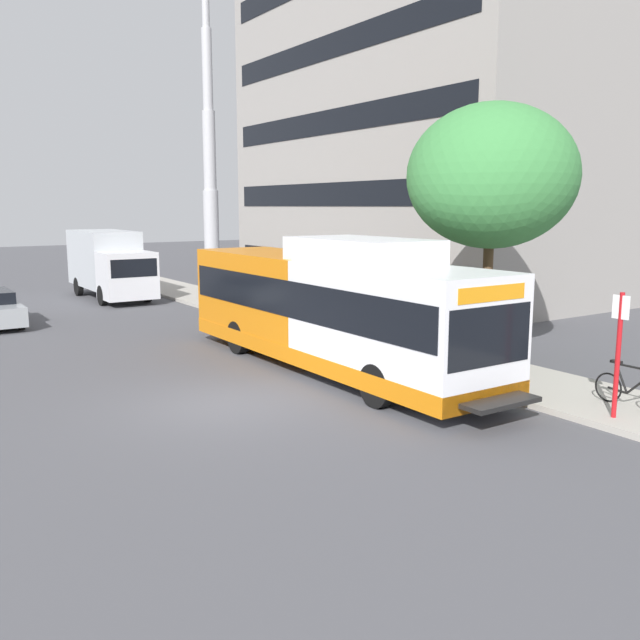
% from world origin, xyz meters
% --- Properties ---
extents(ground_plane, '(120.00, 120.00, 0.00)m').
position_xyz_m(ground_plane, '(0.00, 8.00, 0.00)').
color(ground_plane, '#4C4C51').
extents(sidewalk_curb, '(3.00, 56.00, 0.14)m').
position_xyz_m(sidewalk_curb, '(7.00, 6.00, 0.07)').
color(sidewalk_curb, '#A8A399').
rests_on(sidewalk_curb, ground).
extents(transit_bus, '(2.58, 12.25, 3.65)m').
position_xyz_m(transit_bus, '(3.88, 1.41, 1.70)').
color(transit_bus, white).
rests_on(transit_bus, ground).
extents(bus_stop_sign_pole, '(0.10, 0.36, 2.60)m').
position_xyz_m(bus_stop_sign_pole, '(6.08, -5.73, 1.65)').
color(bus_stop_sign_pole, red).
rests_on(bus_stop_sign_pole, sidewalk_curb).
extents(bicycle_parked, '(0.52, 1.76, 1.02)m').
position_xyz_m(bicycle_parked, '(6.99, -5.54, 0.56)').
color(bicycle_parked, black).
rests_on(bicycle_parked, sidewalk_curb).
extents(street_tree_near_stop, '(4.61, 4.61, 7.06)m').
position_xyz_m(street_tree_near_stop, '(7.88, -0.51, 5.23)').
color(street_tree_near_stop, '#4C3823').
rests_on(street_tree_near_stop, sidewalk_curb).
extents(box_truck_background, '(2.32, 7.01, 3.25)m').
position_xyz_m(box_truck_background, '(3.28, 19.37, 1.74)').
color(box_truck_background, silver).
rests_on(box_truck_background, ground).
extents(lattice_comm_tower, '(1.10, 1.10, 24.61)m').
position_xyz_m(lattice_comm_tower, '(14.65, 32.35, 8.06)').
color(lattice_comm_tower, '#B7B7BC').
rests_on(lattice_comm_tower, ground).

